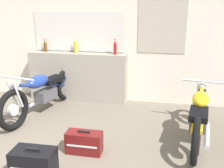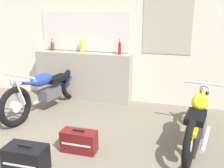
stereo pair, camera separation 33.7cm
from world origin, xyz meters
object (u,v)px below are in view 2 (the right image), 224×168
at_px(motorcycle_blue, 47,90).
at_px(hard_case_black, 26,159).
at_px(motorcycle_yellow, 198,118).
at_px(bottle_left_center, 82,46).
at_px(hard_case_darkred, 79,141).
at_px(bottle_center, 120,48).
at_px(bottle_leftmost, 52,45).

xyz_separation_m(motorcycle_blue, hard_case_black, (0.74, -1.79, -0.24)).
xyz_separation_m(motorcycle_yellow, motorcycle_blue, (-2.69, 0.50, 0.02)).
distance_m(bottle_left_center, hard_case_black, 2.83).
xyz_separation_m(motorcycle_yellow, hard_case_darkred, (-1.53, -0.70, -0.24)).
distance_m(bottle_center, hard_case_darkred, 2.23).
bearing_deg(hard_case_darkred, bottle_center, 89.28).
xyz_separation_m(motorcycle_yellow, hard_case_black, (-1.94, -1.30, -0.22)).
distance_m(bottle_left_center, bottle_center, 0.82).
xyz_separation_m(bottle_left_center, hard_case_darkred, (0.79, -2.03, -0.98)).
height_order(bottle_leftmost, motorcycle_blue, bottle_leftmost).
bearing_deg(bottle_leftmost, hard_case_black, -68.39).
bearing_deg(bottle_center, motorcycle_yellow, -40.85).
relative_size(bottle_leftmost, motorcycle_yellow, 0.13).
bearing_deg(motorcycle_blue, bottle_left_center, 66.21).
xyz_separation_m(bottle_leftmost, motorcycle_yellow, (2.99, -1.34, -0.72)).
bearing_deg(motorcycle_yellow, bottle_center, 139.15).
height_order(motorcycle_yellow, hard_case_black, motorcycle_yellow).
height_order(bottle_left_center, motorcycle_blue, bottle_left_center).
relative_size(bottle_leftmost, hard_case_black, 0.50).
height_order(bottle_center, motorcycle_yellow, bottle_center).
height_order(bottle_center, hard_case_darkred, bottle_center).
relative_size(bottle_leftmost, motorcycle_blue, 0.11).
distance_m(bottle_center, motorcycle_yellow, 2.12).
bearing_deg(motorcycle_yellow, hard_case_black, -146.27).
bearing_deg(bottle_left_center, motorcycle_blue, -113.79).
relative_size(bottle_left_center, motorcycle_yellow, 0.16).
relative_size(motorcycle_blue, hard_case_darkred, 4.53).
bearing_deg(hard_case_darkred, motorcycle_blue, 134.05).
distance_m(motorcycle_yellow, hard_case_black, 2.35).
bearing_deg(bottle_leftmost, motorcycle_blue, -70.21).
relative_size(bottle_left_center, hard_case_black, 0.61).
height_order(bottle_leftmost, bottle_left_center, bottle_left_center).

